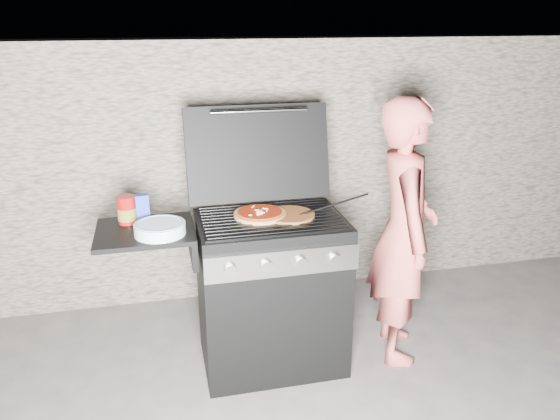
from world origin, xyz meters
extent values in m
plane|color=#4B4A49|center=(0.00, 0.00, 0.00)|extent=(50.00, 50.00, 0.00)
cube|color=gray|center=(0.00, 1.05, 0.90)|extent=(8.00, 0.35, 1.80)
cylinder|color=#C47B33|center=(0.10, 0.00, 0.92)|extent=(0.30, 0.30, 0.01)
cylinder|color=maroon|center=(-0.76, 0.11, 0.98)|extent=(0.11, 0.11, 0.15)
cube|color=#2438AF|center=(-0.68, 0.12, 0.98)|extent=(0.08, 0.05, 0.15)
cylinder|color=white|center=(-0.59, -0.09, 0.93)|extent=(0.33, 0.33, 0.06)
imported|color=#D05752|center=(0.76, -0.06, 0.78)|extent=(0.50, 0.64, 1.55)
cylinder|color=black|center=(0.35, 0.00, 0.96)|extent=(0.43, 0.07, 0.09)
camera|label=1|loc=(-0.58, -2.71, 1.96)|focal=35.00mm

